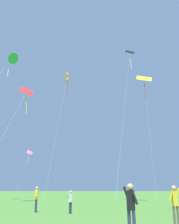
{
  "coord_description": "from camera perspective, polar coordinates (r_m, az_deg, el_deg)",
  "views": [
    {
      "loc": [
        1.13,
        -4.51,
        1.63
      ],
      "look_at": [
        -1.79,
        33.46,
        13.4
      ],
      "focal_mm": 40.0,
      "sensor_mm": 36.0,
      "label": 1
    }
  ],
  "objects": [
    {
      "name": "kite_yellow_diamond",
      "position": [
        36.45,
        12.47,
        6.36
      ],
      "size": [
        2.35,
        5.53,
        17.51
      ],
      "color": "yellow",
      "rests_on": "ground_plane"
    },
    {
      "name": "kite_pink_low",
      "position": [
        51.33,
        -13.68,
        -9.59
      ],
      "size": [
        1.11,
        8.34,
        9.11
      ],
      "color": "pink",
      "rests_on": "ground_plane"
    },
    {
      "name": "kite_red_high",
      "position": [
        34.38,
        -14.39,
        3.45
      ],
      "size": [
        2.57,
        9.06,
        15.05
      ],
      "color": "red",
      "rests_on": "ground_plane"
    },
    {
      "name": "kite_green_small",
      "position": [
        42.93,
        -17.57,
        11.84
      ],
      "size": [
        5.24,
        11.25,
        23.07
      ],
      "color": "green",
      "rests_on": "ground_plane"
    },
    {
      "name": "person_in_red_shirt",
      "position": [
        12.88,
        18.95,
        -18.77
      ],
      "size": [
        0.58,
        0.24,
        1.79
      ],
      "color": "#665B4C",
      "rests_on": "ground_plane"
    },
    {
      "name": "kite_orange_box",
      "position": [
        50.26,
        -5.12,
        7.8
      ],
      "size": [
        1.26,
        10.98,
        23.98
      ],
      "color": "orange",
      "rests_on": "ground_plane"
    },
    {
      "name": "person_in_blue_jacket",
      "position": [
        19.91,
        -12.03,
        -18.39
      ],
      "size": [
        0.25,
        0.58,
        1.81
      ],
      "color": "#2D3351",
      "rests_on": "ground_plane"
    },
    {
      "name": "kite_black_large",
      "position": [
        43.05,
        9.18,
        11.98
      ],
      "size": [
        4.26,
        10.49,
        24.57
      ],
      "color": "black",
      "rests_on": "ground_plane"
    },
    {
      "name": "person_near_tree",
      "position": [
        18.48,
        -4.37,
        -19.34
      ],
      "size": [
        0.31,
        0.46,
        1.52
      ],
      "color": "#2D3351",
      "rests_on": "ground_plane"
    },
    {
      "name": "person_with_spool",
      "position": [
        9.6,
        9.43,
        -20.14
      ],
      "size": [
        0.54,
        0.38,
        1.83
      ],
      "color": "#2D3351",
      "rests_on": "ground_plane"
    }
  ]
}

